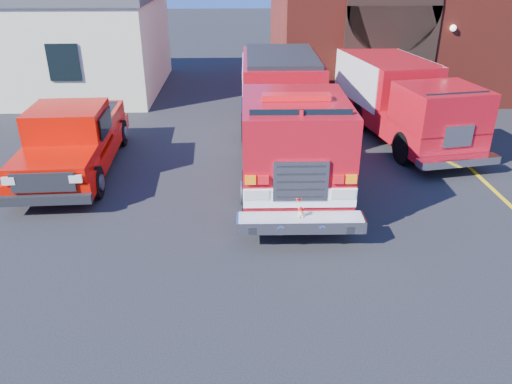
{
  "coord_description": "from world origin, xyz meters",
  "views": [
    {
      "loc": [
        -0.31,
        -10.5,
        5.78
      ],
      "look_at": [
        0.0,
        -1.2,
        1.3
      ],
      "focal_mm": 35.0,
      "sensor_mm": 36.0,
      "label": 1
    }
  ],
  "objects_px": {
    "side_building": "(46,40)",
    "pickup_truck": "(74,140)",
    "secondary_truck": "(399,97)",
    "fire_engine": "(285,116)"
  },
  "relations": [
    {
      "from": "pickup_truck",
      "to": "secondary_truck",
      "type": "distance_m",
      "value": 10.62
    },
    {
      "from": "pickup_truck",
      "to": "secondary_truck",
      "type": "xyz_separation_m",
      "value": [
        10.22,
        2.87,
        0.4
      ]
    },
    {
      "from": "fire_engine",
      "to": "pickup_truck",
      "type": "height_order",
      "value": "fire_engine"
    },
    {
      "from": "pickup_truck",
      "to": "secondary_truck",
      "type": "bearing_deg",
      "value": 15.71
    },
    {
      "from": "side_building",
      "to": "secondary_truck",
      "type": "bearing_deg",
      "value": -26.08
    },
    {
      "from": "side_building",
      "to": "secondary_truck",
      "type": "xyz_separation_m",
      "value": [
        14.13,
        -6.91,
        -0.87
      ]
    },
    {
      "from": "fire_engine",
      "to": "pickup_truck",
      "type": "relative_size",
      "value": 1.54
    },
    {
      "from": "secondary_truck",
      "to": "pickup_truck",
      "type": "bearing_deg",
      "value": -164.29
    },
    {
      "from": "side_building",
      "to": "pickup_truck",
      "type": "xyz_separation_m",
      "value": [
        3.91,
        -9.79,
        -1.27
      ]
    },
    {
      "from": "side_building",
      "to": "pickup_truck",
      "type": "bearing_deg",
      "value": -68.22
    }
  ]
}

